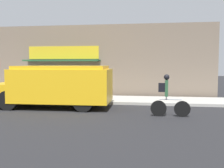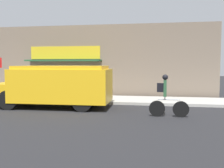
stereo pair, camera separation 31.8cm
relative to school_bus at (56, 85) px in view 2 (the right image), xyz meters
name	(u,v)px [view 2 (the right image)]	position (x,y,z in m)	size (l,w,h in m)	color
ground_plane	(72,104)	(0.31, 1.39, -1.09)	(70.00, 70.00, 0.00)	#232326
sidewalk	(79,99)	(0.31, 2.78, -1.02)	(28.00, 2.77, 0.15)	#ADAAA3
storefront	(86,61)	(0.25, 4.49, 1.22)	(16.35, 0.97, 4.61)	#756656
school_bus	(56,85)	(0.00, 0.00, 0.00)	(5.78, 2.62, 2.04)	yellow
cyclist	(166,96)	(5.20, -1.32, -0.25)	(1.59, 0.23, 1.71)	black
trash_bin	(73,90)	(-0.14, 2.86, -0.51)	(0.59, 0.59, 0.87)	#2D5138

